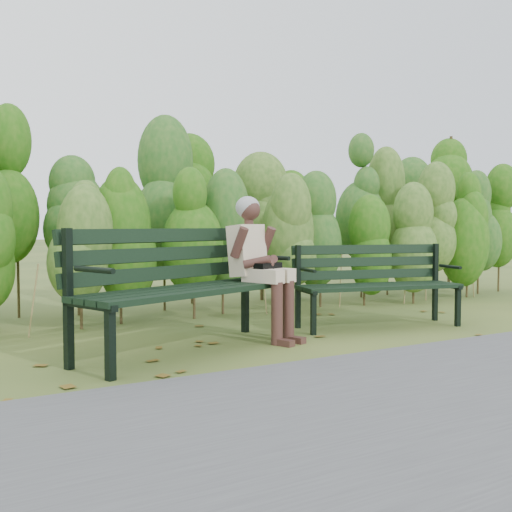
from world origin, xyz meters
TOP-DOWN VIEW (x-y plane):
  - ground at (0.00, 0.00)m, footprint 80.00×80.00m
  - footpath at (0.00, -2.20)m, footprint 60.00×2.50m
  - hedge_band at (0.00, 1.86)m, footprint 11.04×1.67m
  - leaf_litter at (0.22, -0.26)m, footprint 5.54×2.30m
  - bench_left at (-0.96, -0.06)m, footprint 2.17×1.34m
  - bench_right at (1.26, 0.06)m, footprint 1.77×0.91m
  - seated_woman at (-0.16, 0.02)m, footprint 0.55×0.76m

SIDE VIEW (x-z plane):
  - ground at x=0.00m, z-range 0.00..0.00m
  - leaf_litter at x=0.22m, z-range 0.00..0.01m
  - footpath at x=0.00m, z-range 0.00..0.01m
  - bench_right at x=1.26m, z-range 0.08..0.92m
  - bench_left at x=-0.96m, z-range 0.09..1.12m
  - seated_woman at x=-0.16m, z-range 0.11..1.43m
  - hedge_band at x=0.00m, z-range 0.05..2.47m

